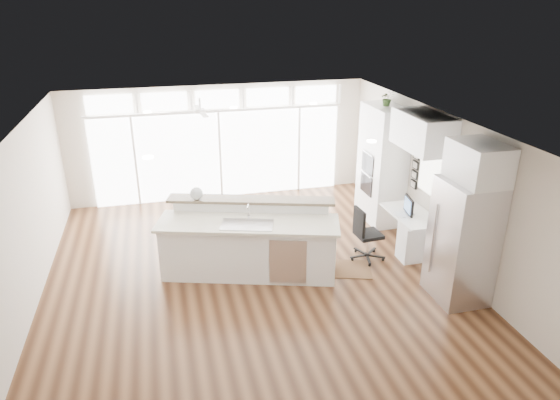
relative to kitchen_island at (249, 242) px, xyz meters
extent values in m
cube|color=#3F2313|center=(0.03, -0.17, -0.63)|extent=(7.00, 8.00, 0.02)
cube|color=silver|center=(0.03, -0.17, 2.08)|extent=(7.00, 8.00, 0.02)
cube|color=beige|center=(0.03, 3.83, 0.73)|extent=(7.00, 0.04, 2.70)
cube|color=beige|center=(0.03, -4.17, 0.73)|extent=(7.00, 0.04, 2.70)
cube|color=beige|center=(-3.47, -0.17, 0.73)|extent=(0.04, 8.00, 2.70)
cube|color=beige|center=(3.53, -0.17, 0.73)|extent=(0.04, 8.00, 2.70)
cube|color=white|center=(0.03, 3.77, 0.43)|extent=(5.80, 0.06, 2.08)
cube|color=white|center=(0.03, 3.77, 1.76)|extent=(5.90, 0.06, 0.40)
cube|color=white|center=(3.49, 0.13, 0.93)|extent=(0.04, 0.85, 0.85)
cube|color=white|center=(-0.47, 2.63, 1.86)|extent=(1.16, 1.16, 0.32)
cube|color=white|center=(0.03, 0.03, 2.06)|extent=(3.40, 3.00, 0.02)
cube|color=white|center=(3.20, 1.63, 0.63)|extent=(0.64, 1.20, 2.50)
cube|color=white|center=(3.16, 0.13, -0.24)|extent=(0.72, 1.30, 0.76)
cube|color=white|center=(3.20, 0.13, 1.73)|extent=(0.64, 1.30, 0.64)
cube|color=silver|center=(3.14, -1.52, 0.38)|extent=(0.76, 0.90, 2.00)
cube|color=white|center=(3.20, -1.52, 1.68)|extent=(0.64, 0.90, 0.60)
cube|color=black|center=(3.49, 0.75, 0.78)|extent=(0.06, 0.22, 0.80)
cube|color=white|center=(0.00, 0.00, 0.00)|extent=(3.31, 2.03, 1.23)
cube|color=#392112|center=(1.72, -0.29, -0.61)|extent=(1.07, 0.91, 0.01)
cube|color=black|center=(2.24, -0.01, -0.10)|extent=(0.57, 0.53, 1.03)
sphere|color=silver|center=(-0.79, 0.66, 0.73)|extent=(0.31, 0.31, 0.23)
cube|color=black|center=(3.08, 0.13, 0.32)|extent=(0.14, 0.44, 0.36)
cube|color=silver|center=(2.91, 0.13, 0.15)|extent=(0.14, 0.29, 0.01)
imported|color=#375926|center=(3.20, 1.63, 2.00)|extent=(0.32, 0.34, 0.24)
camera|label=1|loc=(-1.34, -7.60, 3.98)|focal=32.00mm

